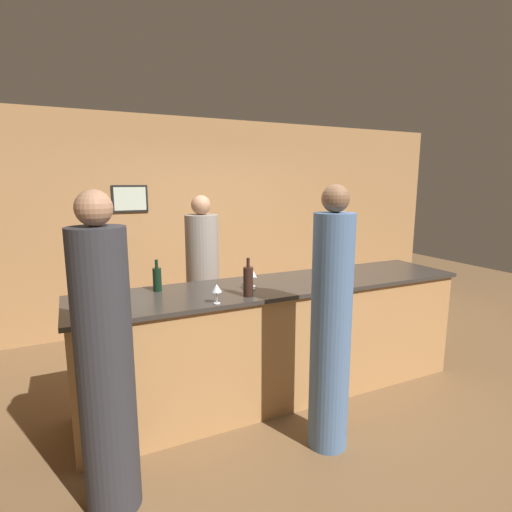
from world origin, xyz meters
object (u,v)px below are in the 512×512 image
at_px(bartender, 203,291).
at_px(wine_bottle_0, 157,279).
at_px(guest_1, 105,368).
at_px(guest_0, 331,328).
at_px(wine_bottle_1, 248,281).

distance_m(bartender, wine_bottle_0, 0.85).
bearing_deg(guest_1, wine_bottle_0, 62.49).
relative_size(bartender, guest_0, 0.94).
bearing_deg(guest_1, wine_bottle_1, 23.96).
xyz_separation_m(bartender, wine_bottle_0, (-0.57, -0.55, 0.31)).
bearing_deg(bartender, guest_1, 54.80).
relative_size(bartender, wine_bottle_0, 6.85).
bearing_deg(wine_bottle_1, guest_0, -55.72).
bearing_deg(wine_bottle_1, guest_1, -156.04).
height_order(guest_0, wine_bottle_0, guest_0).
height_order(guest_1, wine_bottle_1, guest_1).
bearing_deg(bartender, guest_0, 105.64).
distance_m(guest_1, wine_bottle_1, 1.27).
bearing_deg(guest_0, guest_1, 177.20).
bearing_deg(guest_1, guest_0, -2.80).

